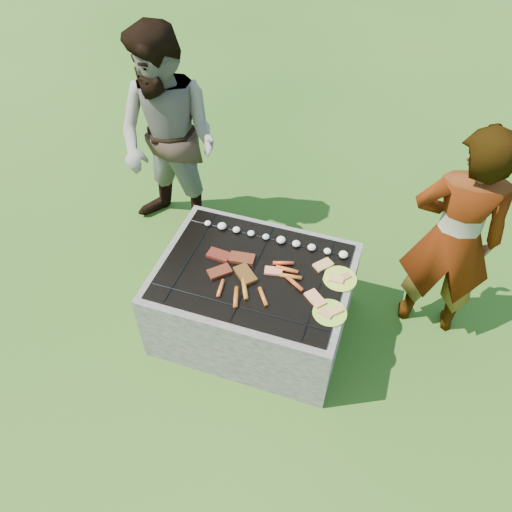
% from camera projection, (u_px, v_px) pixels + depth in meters
% --- Properties ---
extents(lawn, '(60.00, 60.00, 0.00)m').
position_uv_depth(lawn, '(254.00, 324.00, 3.77)').
color(lawn, '#1F4711').
rests_on(lawn, ground).
extents(fire_pit, '(1.30, 1.00, 0.62)m').
position_uv_depth(fire_pit, '(254.00, 301.00, 3.57)').
color(fire_pit, gray).
rests_on(fire_pit, ground).
extents(mushrooms, '(1.06, 0.06, 0.04)m').
position_uv_depth(mushrooms, '(277.00, 239.00, 3.50)').
color(mushrooms, silver).
rests_on(mushrooms, fire_pit).
extents(pork_slabs, '(0.41, 0.30, 0.03)m').
position_uv_depth(pork_slabs, '(233.00, 265.00, 3.34)').
color(pork_slabs, maroon).
rests_on(pork_slabs, fire_pit).
extents(sausages, '(0.53, 0.49, 0.03)m').
position_uv_depth(sausages, '(265.00, 283.00, 3.23)').
color(sausages, '#E14B25').
rests_on(sausages, fire_pit).
extents(bread_on_grate, '(0.46, 0.45, 0.02)m').
position_uv_depth(bread_on_grate, '(307.00, 280.00, 3.26)').
color(bread_on_grate, tan).
rests_on(bread_on_grate, fire_pit).
extents(plate_far, '(0.28, 0.28, 0.03)m').
position_uv_depth(plate_far, '(339.00, 279.00, 3.28)').
color(plate_far, '#FCEC3C').
rests_on(plate_far, fire_pit).
extents(plate_near, '(0.27, 0.27, 0.03)m').
position_uv_depth(plate_near, '(330.00, 313.00, 3.08)').
color(plate_near, '#D6F83B').
rests_on(plate_near, fire_pit).
extents(cook, '(0.62, 0.42, 1.67)m').
position_uv_depth(cook, '(454.00, 239.00, 3.22)').
color(cook, '#A6958B').
rests_on(cook, ground).
extents(bystander, '(0.98, 0.83, 1.79)m').
position_uv_depth(bystander, '(169.00, 142.00, 3.87)').
color(bystander, gray).
rests_on(bystander, ground).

